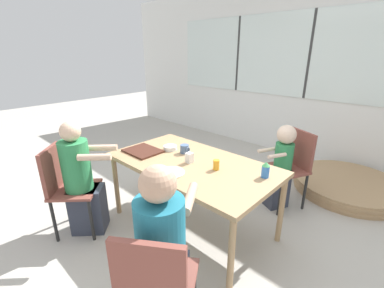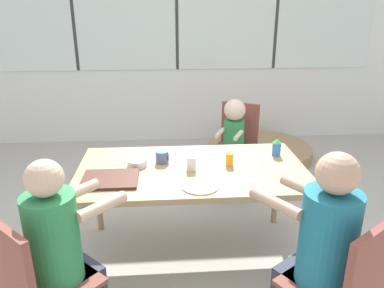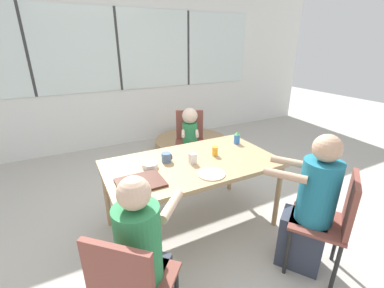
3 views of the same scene
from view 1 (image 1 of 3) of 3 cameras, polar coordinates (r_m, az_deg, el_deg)
name	(u,v)px [view 1 (image 1 of 3)]	position (r m, az deg, el deg)	size (l,w,h in m)	color
ground_plane	(192,225)	(2.81, 0.00, -17.55)	(16.00, 16.00, 0.00)	#B2ADA3
wall_back_with_windows	(309,71)	(4.57, 24.47, 14.64)	(8.40, 0.08, 2.80)	silver
dining_table	(192,167)	(2.46, 0.00, -5.22)	(1.60, 0.89, 0.72)	tan
chair_for_woman_green_shirt	(65,182)	(2.75, -26.44, -7.65)	(0.57, 0.57, 0.89)	brown
chair_for_man_blue_shirt	(155,285)	(1.58, -8.15, -28.54)	(0.56, 0.56, 0.89)	brown
chair_for_toddler	(292,162)	(3.12, 21.40, -3.64)	(0.54, 0.54, 0.89)	brown
person_woman_green_shirt	(82,183)	(2.69, -23.22, -8.01)	(0.52, 0.52, 1.13)	#333847
person_man_blue_shirt	(163,261)	(1.68, -6.39, -24.39)	(0.51, 0.58, 1.17)	#333847
person_toddler	(281,167)	(3.04, 19.11, -4.94)	(0.33, 0.41, 0.97)	#333847
food_tray_dark	(143,151)	(2.72, -10.86, -1.52)	(0.36, 0.29, 0.02)	#472319
coffee_mug	(185,149)	(2.63, -1.62, -1.11)	(0.10, 0.09, 0.09)	slate
sippy_cup	(266,170)	(2.21, 16.04, -5.47)	(0.07, 0.07, 0.14)	blue
juice_glass	(216,165)	(2.28, 5.41, -4.61)	(0.06, 0.06, 0.09)	gold
milk_carton_small	(189,158)	(2.40, -0.58, -3.07)	(0.06, 0.06, 0.10)	silver
bowl_white_shallow	(170,148)	(2.73, -4.86, -0.83)	(0.14, 0.14, 0.04)	white
plate_tortillas	(171,172)	(2.23, -4.66, -6.31)	(0.24, 0.24, 0.01)	beige
folded_table_stack	(347,185)	(3.92, 31.25, -7.81)	(1.30, 1.30, 0.15)	tan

